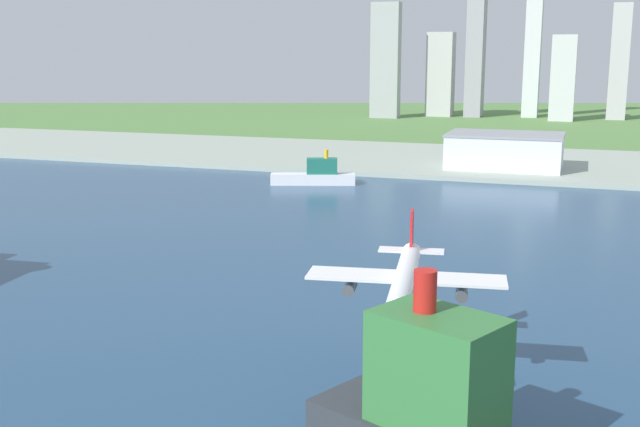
# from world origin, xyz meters

# --- Properties ---
(ground_plane) EXTENTS (2400.00, 2400.00, 0.00)m
(ground_plane) POSITION_xyz_m (0.00, 300.00, 0.00)
(ground_plane) COLOR #537F40
(water_bay) EXTENTS (840.00, 360.00, 0.15)m
(water_bay) POSITION_xyz_m (0.00, 240.00, 0.07)
(water_bay) COLOR navy
(water_bay) RESTS_ON ground
(industrial_pier) EXTENTS (840.00, 140.00, 2.50)m
(industrial_pier) POSITION_xyz_m (0.00, 490.00, 1.25)
(industrial_pier) COLOR #99A598
(industrial_pier) RESTS_ON ground
(airplane_landing) EXTENTS (37.79, 42.11, 13.14)m
(airplane_landing) POSITION_xyz_m (4.66, 172.16, 21.93)
(airplane_landing) COLOR white
(container_barge) EXTENTS (52.88, 34.64, 31.33)m
(container_barge) POSITION_xyz_m (19.05, 142.53, 9.22)
(container_barge) COLOR #2D3338
(container_barge) RESTS_ON water_bay
(ferry_boat) EXTENTS (41.12, 20.22, 16.93)m
(ferry_boat) POSITION_xyz_m (-88.38, 389.27, 4.76)
(ferry_boat) COLOR white
(ferry_boat) RESTS_ON water_bay
(warehouse_main) EXTENTS (59.97, 40.93, 18.42)m
(warehouse_main) POSITION_xyz_m (-6.39, 459.87, 11.73)
(warehouse_main) COLOR silver
(warehouse_main) RESTS_ON industrial_pier
(distant_skyline) EXTENTS (279.38, 71.58, 157.78)m
(distant_skyline) POSITION_xyz_m (-39.86, 827.08, 55.59)
(distant_skyline) COLOR #9A9FA3
(distant_skyline) RESTS_ON ground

